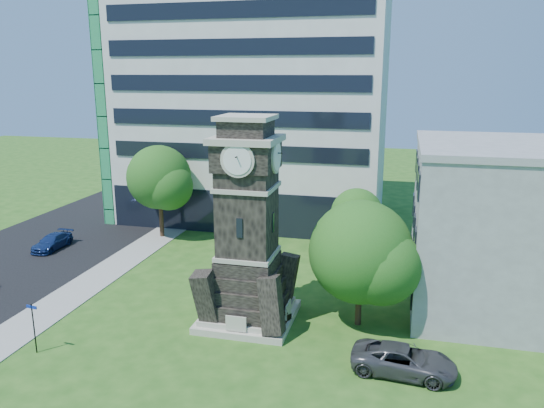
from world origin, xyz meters
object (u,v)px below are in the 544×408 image
(car_east_lot, at_px, (404,360))
(street_sign, at_px, (33,322))
(clock_tower, at_px, (248,236))
(car_street_north, at_px, (52,242))
(park_bench, at_px, (274,316))

(car_east_lot, bearing_deg, street_sign, 102.73)
(clock_tower, relative_size, car_east_lot, 2.38)
(car_street_north, height_order, car_east_lot, car_east_lot)
(car_east_lot, relative_size, street_sign, 1.84)
(clock_tower, distance_m, street_sign, 12.31)
(clock_tower, xyz_separation_m, park_bench, (1.67, -0.24, -4.77))
(car_street_north, xyz_separation_m, park_bench, (21.49, -8.90, -0.09))
(car_street_north, bearing_deg, clock_tower, -23.70)
(car_street_north, relative_size, park_bench, 2.23)
(car_east_lot, xyz_separation_m, street_sign, (-18.99, -2.66, 1.03))
(car_street_north, height_order, park_bench, car_street_north)
(car_street_north, distance_m, street_sign, 18.14)
(car_street_north, bearing_deg, car_east_lot, -23.41)
(car_street_north, bearing_deg, street_sign, -56.75)
(car_east_lot, bearing_deg, car_street_north, 71.46)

